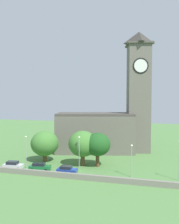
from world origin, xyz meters
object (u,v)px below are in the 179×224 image
Objects in this scene: car_blue at (67,170)px; tree_riverside_west at (98,145)px; car_white at (13,165)px; church at (109,119)px; streetlamp_east_end at (179,155)px; tree_churchyard at (83,144)px; tree_by_tower at (45,143)px; car_green at (40,167)px; streetlamp_central at (79,148)px; streetlamp_west_mid at (26,147)px; streetlamp_east_mid at (132,155)px.

car_blue is 0.55× the size of tree_riverside_west.
tree_riverside_west is at bearing 22.55° from car_white.
church is 29.93m from streetlamp_east_end.
tree_churchyard reaches higher than tree_by_tower.
streetlamp_east_end reaches higher than car_green.
streetlamp_east_end reaches higher than car_white.
tree_by_tower reaches higher than car_green.
church is 8.15× the size of car_blue.
car_white is at bearing -114.86° from tree_by_tower.
car_white is at bearing -153.25° from tree_churchyard.
tree_riverside_west reaches higher than car_white.
car_white is 0.94× the size of car_green.
tree_churchyard is 10.59m from tree_by_tower.
car_green is 1.13× the size of car_blue.
car_blue is 0.57× the size of streetlamp_central.
car_green is at bearing -141.32° from tree_churchyard.
tree_by_tower reaches higher than streetlamp_east_end.
car_blue is at bearing -8.49° from streetlamp_west_mid.
streetlamp_central is at bearing -125.95° from tree_riverside_west.
church is 4.66× the size of streetlamp_central.
streetlamp_central is at bearing -96.31° from church.
streetlamp_east_end is (35.79, 1.98, 4.22)m from car_white.
streetlamp_east_mid reaches higher than car_white.
car_blue is 0.52× the size of tree_churchyard.
car_blue is 0.59× the size of streetlamp_west_mid.
car_green is 0.64× the size of streetlamp_east_end.
car_green is at bearing -150.19° from tree_riverside_west.
streetlamp_east_end is 18.64m from tree_riverside_west.
streetlamp_east_end is at bearing -13.82° from tree_churchyard.
car_white is at bearing -178.43° from car_blue.
car_white reaches higher than car_green.
streetlamp_east_mid is at bearing -6.73° from streetlamp_central.
church is 22.52m from streetlamp_central.
tree_riverside_west is at bearing 54.58° from car_blue.
tree_by_tower is at bearing 65.14° from car_white.
streetlamp_central is 4.16m from tree_churchyard.
streetlamp_east_end is at bearing 3.17° from car_white.
streetlamp_west_mid is 12.68m from streetlamp_central.
streetlamp_east_end is at bearing 1.54° from streetlamp_east_mid.
streetlamp_central is 11.84m from streetlamp_east_mid.
church is 28.09m from car_green.
tree_churchyard is at bearing -5.88° from tree_by_tower.
tree_by_tower reaches higher than streetlamp_central.
car_white is 12.92m from car_blue.
car_white is 19.93m from tree_riverside_west.
streetlamp_east_end is at bearing -11.25° from tree_by_tower.
tree_riverside_west is at bearing 162.92° from streetlamp_east_end.
streetlamp_central is (1.91, 2.77, 4.25)m from car_blue.
tree_by_tower is at bearing 176.46° from tree_riverside_west.
streetlamp_west_mid is at bearing -174.71° from streetlamp_central.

